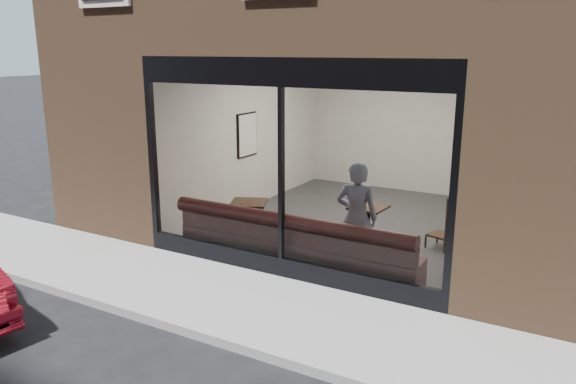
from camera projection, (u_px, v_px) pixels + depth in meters
The scene contains 20 objects.
ground at pixel (195, 335), 6.70m from camera, with size 120.00×120.00×0.00m, color black.
sidewalk_near at pixel (242, 302), 7.54m from camera, with size 40.00×2.00×0.01m, color gray.
kerb_near at pixel (192, 332), 6.64m from camera, with size 40.00×0.10×0.12m, color gray.
host_building_pier_left at pixel (273, 115), 14.83m from camera, with size 2.50×12.00×3.20m, color brown.
host_building_backfill at pixel (445, 112), 15.55m from camera, with size 5.00×6.00×3.20m, color brown.
cafe_floor at pixel (358, 223), 10.90m from camera, with size 6.00×6.00×0.00m, color #2D2D30.
cafe_ceiling at pixel (364, 55), 10.11m from camera, with size 6.00×6.00×0.00m, color white.
cafe_wall_back at pixel (411, 124), 13.02m from camera, with size 5.00×5.00×0.00m, color silver.
cafe_wall_left at pixel (250, 133), 11.70m from camera, with size 6.00×6.00×0.00m, color silver.
cafe_wall_right at pixel (500, 155), 9.31m from camera, with size 6.00×6.00×0.00m, color silver.
storefront_kick at pixel (282, 267), 8.38m from camera, with size 5.00×0.10×0.30m, color black.
storefront_header at pixel (281, 72), 7.67m from camera, with size 5.00×0.10×0.40m, color black.
storefront_mullion at pixel (281, 175), 8.04m from camera, with size 0.06×0.10×2.50m, color black.
storefront_glass at pixel (280, 176), 8.01m from camera, with size 4.80×4.80×0.00m, color white.
banquette at pixel (295, 254), 8.70m from camera, with size 4.00×0.55×0.45m, color #3E1616.
person at pixel (357, 218), 8.40m from camera, with size 0.63×0.41×1.71m, color #8895B3.
cafe_table_left at pixel (249, 203), 9.64m from camera, with size 0.60×0.60×0.04m, color black.
cafe_table_right at pixel (368, 207), 9.36m from camera, with size 0.57×0.57×0.04m, color black.
cafe_chair_right at pixel (441, 235), 9.52m from camera, with size 0.37×0.37×0.04m, color black.
wall_poster at pixel (248, 135), 11.56m from camera, with size 0.02×0.63×0.84m, color white.
Camera 1 is at (3.98, -4.71, 3.32)m, focal length 35.00 mm.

